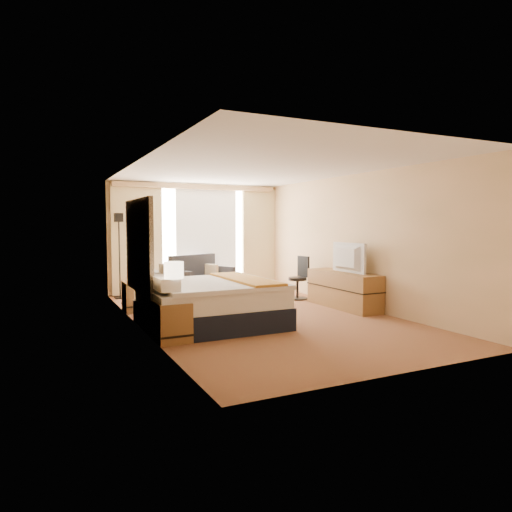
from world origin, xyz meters
name	(u,v)px	position (x,y,z in m)	size (l,w,h in m)	color
floor	(259,316)	(0.00, 0.00, 0.00)	(4.20, 7.00, 0.02)	#5C1D1A
ceiling	(259,168)	(0.00, 0.00, 2.60)	(4.20, 7.00, 0.02)	silver
wall_back	(196,238)	(0.00, 3.50, 1.30)	(4.20, 0.02, 2.60)	#E6B98C
wall_front	(404,255)	(0.00, -3.50, 1.30)	(4.20, 0.02, 2.60)	#E6B98C
wall_left	(139,245)	(-2.10, 0.00, 1.30)	(0.02, 7.00, 2.60)	#E6B98C
wall_right	(355,241)	(2.10, 0.00, 1.30)	(0.02, 7.00, 2.60)	#E6B98C
headboard	(139,246)	(-2.06, 0.20, 1.28)	(0.06, 1.85, 1.50)	black
nightstand_left	(172,322)	(-1.87, -1.05, 0.28)	(0.45, 0.52, 0.55)	olive
nightstand_right	(136,296)	(-1.87, 1.45, 0.28)	(0.45, 0.52, 0.55)	olive
media_dresser	(343,290)	(1.83, 0.00, 0.35)	(0.50, 1.80, 0.70)	olive
window	(206,237)	(0.25, 3.47, 1.32)	(2.30, 0.02, 2.30)	white
curtains	(197,233)	(0.00, 3.39, 1.41)	(4.12, 0.19, 2.56)	beige
bed	(210,303)	(-1.06, -0.35, 0.37)	(2.09, 1.91, 1.01)	black
loveseat	(201,281)	(-0.11, 2.83, 0.30)	(1.66, 1.32, 0.91)	#521A17
floor_lamp	(119,238)	(-1.90, 3.07, 1.32)	(0.24, 0.24, 1.87)	black
desk_chair	(299,280)	(1.60, 1.27, 0.41)	(0.45, 0.45, 0.93)	black
lamp_left	(174,271)	(-1.85, -1.10, 0.98)	(0.27, 0.27, 0.56)	black
lamp_right	(134,259)	(-1.90, 1.40, 0.98)	(0.27, 0.27, 0.56)	black
tissue_box	(179,299)	(-1.80, -1.20, 0.61)	(0.13, 0.13, 0.12)	#94C5E5
telephone	(136,279)	(-1.85, 1.57, 0.59)	(0.19, 0.15, 0.08)	black
television	(345,258)	(1.78, -0.09, 0.99)	(0.99, 0.13, 0.57)	black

